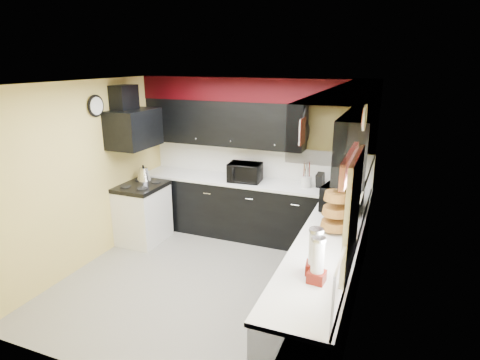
# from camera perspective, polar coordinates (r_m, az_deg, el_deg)

# --- Properties ---
(ground) EXTENTS (3.60, 3.60, 0.00)m
(ground) POSITION_cam_1_polar(r_m,az_deg,el_deg) (5.35, -4.39, -14.20)
(ground) COLOR gray
(ground) RESTS_ON ground
(wall_back) EXTENTS (3.60, 0.06, 2.50)m
(wall_back) POSITION_cam_1_polar(r_m,az_deg,el_deg) (6.43, 2.40, 3.26)
(wall_back) COLOR #E0C666
(wall_back) RESTS_ON ground
(wall_right) EXTENTS (0.06, 3.60, 2.50)m
(wall_right) POSITION_cam_1_polar(r_m,az_deg,el_deg) (4.38, 16.98, -4.05)
(wall_right) COLOR #E0C666
(wall_right) RESTS_ON ground
(wall_left) EXTENTS (0.06, 3.60, 2.50)m
(wall_left) POSITION_cam_1_polar(r_m,az_deg,el_deg) (5.83, -20.79, 0.74)
(wall_left) COLOR #E0C666
(wall_left) RESTS_ON ground
(ceiling) EXTENTS (3.60, 3.60, 0.06)m
(ceiling) POSITION_cam_1_polar(r_m,az_deg,el_deg) (4.60, -5.10, 13.58)
(ceiling) COLOR white
(ceiling) RESTS_ON wall_back
(cab_back) EXTENTS (3.60, 0.60, 0.90)m
(cab_back) POSITION_cam_1_polar(r_m,az_deg,el_deg) (6.40, 1.42, -4.31)
(cab_back) COLOR black
(cab_back) RESTS_ON ground
(cab_right) EXTENTS (0.60, 3.00, 0.90)m
(cab_right) POSITION_cam_1_polar(r_m,az_deg,el_deg) (4.48, 11.78, -14.52)
(cab_right) COLOR black
(cab_right) RESTS_ON ground
(counter_back) EXTENTS (3.62, 0.64, 0.04)m
(counter_back) POSITION_cam_1_polar(r_m,az_deg,el_deg) (6.24, 1.45, -0.28)
(counter_back) COLOR white
(counter_back) RESTS_ON cab_back
(counter_right) EXTENTS (0.64, 3.02, 0.04)m
(counter_right) POSITION_cam_1_polar(r_m,az_deg,el_deg) (4.26, 12.15, -9.10)
(counter_right) COLOR white
(counter_right) RESTS_ON cab_right
(splash_back) EXTENTS (3.60, 0.02, 0.50)m
(splash_back) POSITION_cam_1_polar(r_m,az_deg,el_deg) (6.44, 2.37, 2.72)
(splash_back) COLOR white
(splash_back) RESTS_ON counter_back
(splash_right) EXTENTS (0.02, 3.60, 0.50)m
(splash_right) POSITION_cam_1_polar(r_m,az_deg,el_deg) (4.40, 16.78, -4.77)
(splash_right) COLOR white
(splash_right) RESTS_ON counter_right
(upper_back) EXTENTS (2.60, 0.35, 0.70)m
(upper_back) POSITION_cam_1_polar(r_m,az_deg,el_deg) (6.35, -2.37, 8.14)
(upper_back) COLOR black
(upper_back) RESTS_ON wall_back
(upper_right) EXTENTS (0.35, 1.80, 0.70)m
(upper_right) POSITION_cam_1_polar(r_m,az_deg,el_deg) (5.11, 16.50, 5.36)
(upper_right) COLOR black
(upper_right) RESTS_ON wall_right
(soffit_back) EXTENTS (3.60, 0.36, 0.35)m
(soffit_back) POSITION_cam_1_polar(r_m,az_deg,el_deg) (6.10, 1.95, 12.76)
(soffit_back) COLOR black
(soffit_back) RESTS_ON wall_back
(soffit_right) EXTENTS (0.36, 3.24, 0.35)m
(soffit_right) POSITION_cam_1_polar(r_m,az_deg,el_deg) (3.97, 15.44, 10.02)
(soffit_right) COLOR black
(soffit_right) RESTS_ON wall_right
(stove) EXTENTS (0.60, 0.75, 0.86)m
(stove) POSITION_cam_1_polar(r_m,az_deg,el_deg) (6.45, -13.61, -4.80)
(stove) COLOR white
(stove) RESTS_ON ground
(cooktop) EXTENTS (0.62, 0.77, 0.06)m
(cooktop) POSITION_cam_1_polar(r_m,az_deg,el_deg) (6.30, -13.89, -0.91)
(cooktop) COLOR black
(cooktop) RESTS_ON stove
(hood) EXTENTS (0.50, 0.78, 0.55)m
(hood) POSITION_cam_1_polar(r_m,az_deg,el_deg) (6.13, -14.86, 7.10)
(hood) COLOR black
(hood) RESTS_ON wall_left
(hood_duct) EXTENTS (0.24, 0.40, 0.40)m
(hood_duct) POSITION_cam_1_polar(r_m,az_deg,el_deg) (6.15, -16.15, 10.99)
(hood_duct) COLOR black
(hood_duct) RESTS_ON wall_left
(window) EXTENTS (0.03, 0.86, 0.96)m
(window) POSITION_cam_1_polar(r_m,az_deg,el_deg) (3.43, 15.73, -4.37)
(window) COLOR white
(window) RESTS_ON wall_right
(valance) EXTENTS (0.04, 0.88, 0.20)m
(valance) POSITION_cam_1_polar(r_m,az_deg,el_deg) (3.32, 15.33, 2.20)
(valance) COLOR red
(valance) RESTS_ON wall_right
(pan_top) EXTENTS (0.03, 0.22, 0.40)m
(pan_top) POSITION_cam_1_polar(r_m,az_deg,el_deg) (5.84, 9.37, 9.16)
(pan_top) COLOR black
(pan_top) RESTS_ON upper_back
(pan_mid) EXTENTS (0.03, 0.28, 0.46)m
(pan_mid) POSITION_cam_1_polar(r_m,az_deg,el_deg) (5.75, 8.97, 6.54)
(pan_mid) COLOR black
(pan_mid) RESTS_ON upper_back
(pan_low) EXTENTS (0.03, 0.24, 0.42)m
(pan_low) POSITION_cam_1_polar(r_m,az_deg,el_deg) (6.00, 9.52, 6.66)
(pan_low) COLOR black
(pan_low) RESTS_ON upper_back
(cut_board) EXTENTS (0.03, 0.26, 0.35)m
(cut_board) POSITION_cam_1_polar(r_m,az_deg,el_deg) (5.62, 8.81, 6.84)
(cut_board) COLOR white
(cut_board) RESTS_ON upper_back
(baskets) EXTENTS (0.27, 0.27, 0.50)m
(baskets) POSITION_cam_1_polar(r_m,az_deg,el_deg) (4.47, 13.39, -4.27)
(baskets) COLOR brown
(baskets) RESTS_ON upper_right
(clock) EXTENTS (0.03, 0.30, 0.30)m
(clock) POSITION_cam_1_polar(r_m,az_deg,el_deg) (5.83, -19.83, 9.89)
(clock) COLOR black
(clock) RESTS_ON wall_left
(deco_plate) EXTENTS (0.03, 0.24, 0.24)m
(deco_plate) POSITION_cam_1_polar(r_m,az_deg,el_deg) (3.80, 17.31, 8.44)
(deco_plate) COLOR white
(deco_plate) RESTS_ON wall_right
(toaster_oven) EXTENTS (0.52, 0.45, 0.29)m
(toaster_oven) POSITION_cam_1_polar(r_m,az_deg,el_deg) (6.17, 0.67, 1.10)
(toaster_oven) COLOR black
(toaster_oven) RESTS_ON counter_back
(microwave) EXTENTS (0.50, 0.65, 0.32)m
(microwave) POSITION_cam_1_polar(r_m,az_deg,el_deg) (5.20, 14.32, -2.27)
(microwave) COLOR black
(microwave) RESTS_ON counter_right
(utensil_crock) EXTENTS (0.19, 0.19, 0.17)m
(utensil_crock) POSITION_cam_1_polar(r_m,az_deg,el_deg) (5.98, 9.39, -0.25)
(utensil_crock) COLOR silver
(utensil_crock) RESTS_ON counter_back
(knife_block) EXTENTS (0.11, 0.15, 0.22)m
(knife_block) POSITION_cam_1_polar(r_m,az_deg,el_deg) (6.00, 11.33, -0.05)
(knife_block) COLOR black
(knife_block) RESTS_ON counter_back
(kettle) EXTENTS (0.23, 0.23, 0.20)m
(kettle) POSITION_cam_1_polar(r_m,az_deg,el_deg) (6.49, -13.54, 0.82)
(kettle) COLOR #B9B8BD
(kettle) RESTS_ON cooktop
(dispenser_a) EXTENTS (0.17, 0.17, 0.40)m
(dispenser_a) POSITION_cam_1_polar(r_m,az_deg,el_deg) (3.60, 10.64, -10.12)
(dispenser_a) COLOR #600000
(dispenser_a) RESTS_ON counter_right
(dispenser_b) EXTENTS (0.15, 0.15, 0.38)m
(dispenser_b) POSITION_cam_1_polar(r_m,az_deg,el_deg) (3.48, 10.96, -11.34)
(dispenser_b) COLOR maroon
(dispenser_b) RESTS_ON counter_right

